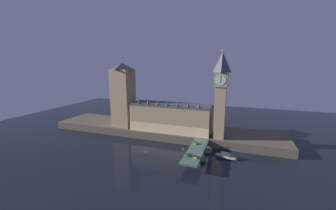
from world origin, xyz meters
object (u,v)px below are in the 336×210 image
at_px(clock_tower, 221,93).
at_px(victoria_tower, 123,95).
at_px(car_northbound_trail, 189,155).
at_px(boat_downstream, 226,157).
at_px(street_lamp_far, 193,137).
at_px(pedestrian_near_rail, 186,152).
at_px(car_northbound_lead, 196,143).
at_px(street_lamp_near, 183,152).
at_px(car_southbound_lead, 196,157).
at_px(street_lamp_mid, 204,145).

xyz_separation_m(clock_tower, victoria_tower, (-91.69, 4.79, -6.88)).
xyz_separation_m(clock_tower, car_northbound_trail, (-14.88, -42.05, -36.58)).
bearing_deg(boat_downstream, street_lamp_far, 164.64).
xyz_separation_m(street_lamp_far, boat_downstream, (25.46, -6.99, -9.13)).
height_order(car_northbound_trail, pedestrian_near_rail, pedestrian_near_rail).
height_order(car_northbound_lead, car_northbound_trail, car_northbound_lead).
bearing_deg(pedestrian_near_rail, clock_tower, 66.25).
relative_size(street_lamp_near, street_lamp_far, 1.01).
xyz_separation_m(car_northbound_lead, street_lamp_far, (-2.88, 4.34, 3.03)).
bearing_deg(street_lamp_far, clock_tower, 41.97).
bearing_deg(car_northbound_lead, pedestrian_near_rail, -97.38).
bearing_deg(street_lamp_near, car_southbound_lead, 13.81).
bearing_deg(victoria_tower, street_lamp_near, -34.18).
bearing_deg(clock_tower, car_northbound_lead, -126.22).
distance_m(car_southbound_lead, pedestrian_near_rail, 8.47).
bearing_deg(car_southbound_lead, clock_tower, 77.15).
height_order(car_southbound_lead, boat_downstream, car_southbound_lead).
relative_size(car_southbound_lead, pedestrian_near_rail, 2.09).
xyz_separation_m(clock_tower, pedestrian_near_rail, (-17.35, -39.45, -36.22)).
bearing_deg(boat_downstream, street_lamp_near, -138.60).
height_order(car_northbound_lead, street_lamp_far, street_lamp_far).
bearing_deg(street_lamp_mid, victoria_tower, 157.26).
xyz_separation_m(street_lamp_near, street_lamp_mid, (10.72, 14.72, 0.47)).
distance_m(car_southbound_lead, street_lamp_far, 28.77).
xyz_separation_m(car_southbound_lead, street_lamp_mid, (2.88, 12.79, 3.60)).
height_order(car_southbound_lead, street_lamp_near, street_lamp_near).
bearing_deg(street_lamp_near, clock_tower, 68.65).
distance_m(clock_tower, street_lamp_mid, 45.56).
distance_m(clock_tower, boat_downstream, 48.98).
bearing_deg(pedestrian_near_rail, boat_downstream, 33.33).
bearing_deg(clock_tower, street_lamp_mid, -102.92).
relative_size(pedestrian_near_rail, boat_downstream, 0.11).
height_order(car_northbound_trail, street_lamp_far, street_lamp_far).
bearing_deg(street_lamp_far, boat_downstream, -15.36).
height_order(street_lamp_far, boat_downstream, street_lamp_far).
distance_m(car_northbound_trail, street_lamp_near, 5.46).
bearing_deg(car_southbound_lead, pedestrian_near_rail, 151.49).
distance_m(victoria_tower, car_southbound_lead, 99.48).
relative_size(street_lamp_near, boat_downstream, 0.37).
height_order(victoria_tower, street_lamp_far, victoria_tower).
xyz_separation_m(victoria_tower, car_southbound_lead, (81.77, -48.28, -29.65)).
bearing_deg(car_southbound_lead, street_lamp_far, 105.90).
height_order(clock_tower, car_northbound_trail, clock_tower).
height_order(car_southbound_lead, street_lamp_mid, street_lamp_mid).
bearing_deg(street_lamp_near, car_northbound_lead, 83.46).
relative_size(pedestrian_near_rail, street_lamp_mid, 0.27).
xyz_separation_m(car_southbound_lead, pedestrian_near_rail, (-7.44, 4.04, 0.30)).
bearing_deg(car_northbound_trail, street_lamp_mid, 55.40).
distance_m(car_southbound_lead, street_lamp_near, 8.66).
bearing_deg(clock_tower, victoria_tower, 177.01).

